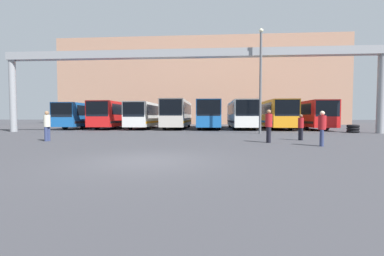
# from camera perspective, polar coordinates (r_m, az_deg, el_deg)

# --- Properties ---
(ground_plane) EXTENTS (200.00, 200.00, 0.00)m
(ground_plane) POSITION_cam_1_polar(r_m,az_deg,el_deg) (8.66, -10.04, -7.22)
(ground_plane) COLOR #38383D
(building_backdrop) EXTENTS (53.58, 12.00, 16.06)m
(building_backdrop) POSITION_cam_1_polar(r_m,az_deg,el_deg) (53.14, 1.88, 9.71)
(building_backdrop) COLOR tan
(building_backdrop) RESTS_ON ground
(overhead_gantry) EXTENTS (33.85, 0.80, 7.43)m
(overhead_gantry) POSITION_cam_1_polar(r_m,az_deg,el_deg) (23.72, -1.06, 14.42)
(overhead_gantry) COLOR gray
(overhead_gantry) RESTS_ON ground
(bus_slot_0) EXTENTS (2.51, 11.31, 2.95)m
(bus_slot_0) POSITION_cam_1_polar(r_m,az_deg,el_deg) (34.78, -22.22, 2.81)
(bus_slot_0) COLOR #1959A5
(bus_slot_0) RESTS_ON ground
(bus_slot_1) EXTENTS (2.56, 11.03, 3.12)m
(bus_slot_1) POSITION_cam_1_polar(r_m,az_deg,el_deg) (33.14, -16.41, 3.08)
(bus_slot_1) COLOR red
(bus_slot_1) RESTS_ON ground
(bus_slot_2) EXTENTS (2.44, 10.35, 3.02)m
(bus_slot_2) POSITION_cam_1_polar(r_m,az_deg,el_deg) (31.67, -10.15, 3.06)
(bus_slot_2) COLOR silver
(bus_slot_2) RESTS_ON ground
(bus_slot_3) EXTENTS (2.52, 11.30, 3.29)m
(bus_slot_3) POSITION_cam_1_polar(r_m,az_deg,el_deg) (31.42, -3.18, 3.39)
(bus_slot_3) COLOR beige
(bus_slot_3) RESTS_ON ground
(bus_slot_4) EXTENTS (2.56, 11.38, 3.22)m
(bus_slot_4) POSITION_cam_1_polar(r_m,az_deg,el_deg) (31.20, 3.80, 3.33)
(bus_slot_4) COLOR #1959A5
(bus_slot_4) RESTS_ON ground
(bus_slot_5) EXTENTS (2.52, 11.14, 3.20)m
(bus_slot_5) POSITION_cam_1_polar(r_m,az_deg,el_deg) (31.29, 10.80, 3.26)
(bus_slot_5) COLOR silver
(bus_slot_5) RESTS_ON ground
(bus_slot_6) EXTENTS (2.61, 12.30, 3.19)m
(bus_slot_6) POSITION_cam_1_polar(r_m,az_deg,el_deg) (32.52, 17.37, 3.16)
(bus_slot_6) COLOR orange
(bus_slot_6) RESTS_ON ground
(bus_slot_7) EXTENTS (2.48, 11.95, 3.10)m
(bus_slot_7) POSITION_cam_1_polar(r_m,az_deg,el_deg) (33.43, 23.81, 2.94)
(bus_slot_7) COLOR red
(bus_slot_7) RESTS_ON ground
(pedestrian_near_center) EXTENTS (0.38, 0.38, 1.85)m
(pedestrian_near_center) POSITION_cam_1_polar(r_m,az_deg,el_deg) (14.93, 16.68, 0.62)
(pedestrian_near_center) COLOR black
(pedestrian_near_center) RESTS_ON ground
(pedestrian_far_center) EXTENTS (0.36, 0.36, 1.74)m
(pedestrian_far_center) POSITION_cam_1_polar(r_m,az_deg,el_deg) (14.12, 26.92, 0.09)
(pedestrian_far_center) COLOR navy
(pedestrian_far_center) RESTS_ON ground
(pedestrian_near_left) EXTENTS (0.37, 0.37, 1.78)m
(pedestrian_near_left) POSITION_cam_1_polar(r_m,az_deg,el_deg) (17.45, -29.51, 0.55)
(pedestrian_near_left) COLOR navy
(pedestrian_near_left) RESTS_ON ground
(pedestrian_near_right) EXTENTS (0.33, 0.33, 1.59)m
(pedestrian_near_right) POSITION_cam_1_polar(r_m,az_deg,el_deg) (17.12, 23.02, 0.31)
(pedestrian_near_right) COLOR black
(pedestrian_near_right) RESTS_ON ground
(tire_stack) EXTENTS (1.04, 1.04, 0.72)m
(tire_stack) POSITION_cam_1_polar(r_m,az_deg,el_deg) (27.09, 32.16, -0.13)
(tire_stack) COLOR black
(tire_stack) RESTS_ON ground
(lamp_post) EXTENTS (0.36, 0.36, 8.79)m
(lamp_post) POSITION_cam_1_polar(r_m,az_deg,el_deg) (22.72, 15.00, 10.86)
(lamp_post) COLOR #595B60
(lamp_post) RESTS_ON ground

